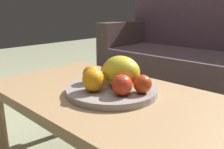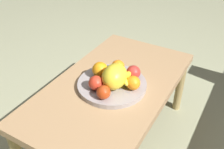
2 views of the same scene
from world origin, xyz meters
name	(u,v)px [view 1 (image 1 of 2)]	position (x,y,z in m)	size (l,w,h in m)	color
coffee_table	(107,104)	(0.00, 0.00, 0.37)	(1.03, 0.57, 0.42)	tan
couch	(204,64)	(-0.12, 1.25, 0.30)	(1.70, 0.70, 0.90)	#4D3A3F
fruit_bowl	(112,90)	(0.02, 0.01, 0.43)	(0.36, 0.36, 0.03)	#9B9290
melon_large_front	(121,71)	(0.04, 0.04, 0.51)	(0.15, 0.12, 0.12)	yellow
orange_front	(94,80)	(0.00, -0.07, 0.49)	(0.08, 0.08, 0.08)	orange
orange_left	(129,72)	(0.01, 0.13, 0.48)	(0.07, 0.07, 0.07)	orange
orange_right	(91,74)	(-0.08, -0.01, 0.48)	(0.07, 0.07, 0.07)	orange
apple_front	(143,84)	(0.14, 0.04, 0.48)	(0.07, 0.07, 0.07)	#B43813
apple_left	(109,70)	(-0.07, 0.09, 0.48)	(0.07, 0.07, 0.07)	#B33029
apple_right	(122,85)	(0.10, -0.03, 0.48)	(0.07, 0.07, 0.07)	red
banana_bunch	(118,76)	(0.00, 0.06, 0.48)	(0.15, 0.15, 0.06)	gold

